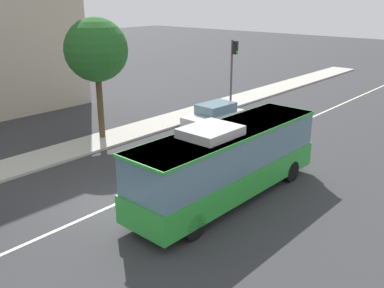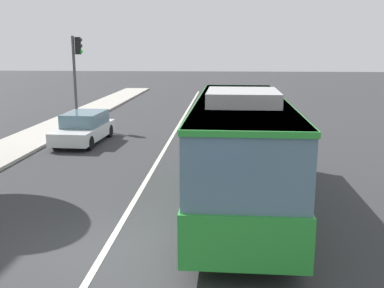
# 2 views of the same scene
# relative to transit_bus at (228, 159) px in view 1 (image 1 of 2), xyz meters

# --- Properties ---
(ground_plane) EXTENTS (160.00, 160.00, 0.00)m
(ground_plane) POSITION_rel_transit_bus_xyz_m (-3.47, 3.14, -1.81)
(ground_plane) COLOR #333335
(sidewalk_kerb) EXTENTS (80.00, 2.59, 0.14)m
(sidewalk_kerb) POSITION_rel_transit_bus_xyz_m (-3.47, 10.09, -1.74)
(sidewalk_kerb) COLOR #B2ADA3
(sidewalk_kerb) RESTS_ON ground_plane
(lane_centre_line) EXTENTS (76.00, 0.16, 0.01)m
(lane_centre_line) POSITION_rel_transit_bus_xyz_m (-3.47, 3.14, -1.80)
(lane_centre_line) COLOR silver
(lane_centre_line) RESTS_ON ground_plane
(transit_bus) EXTENTS (10.03, 2.64, 3.46)m
(transit_bus) POSITION_rel_transit_bus_xyz_m (0.00, 0.00, 0.00)
(transit_bus) COLOR green
(transit_bus) RESTS_ON ground_plane
(sedan_white) EXTENTS (4.58, 2.00, 1.46)m
(sedan_white) POSITION_rel_transit_bus_xyz_m (8.21, 7.25, -1.09)
(sedan_white) COLOR white
(sedan_white) RESTS_ON ground_plane
(traffic_light_mid_block) EXTENTS (0.34, 0.62, 5.20)m
(traffic_light_mid_block) POSITION_rel_transit_bus_xyz_m (12.52, 8.90, 1.75)
(traffic_light_mid_block) COLOR #47474C
(traffic_light_mid_block) RESTS_ON ground_plane
(street_tree_kerbside_centre) EXTENTS (3.63, 3.63, 7.16)m
(street_tree_kerbside_centre) POSITION_rel_transit_bus_xyz_m (1.42, 10.50, 3.50)
(street_tree_kerbside_centre) COLOR #4C3823
(street_tree_kerbside_centre) RESTS_ON ground_plane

